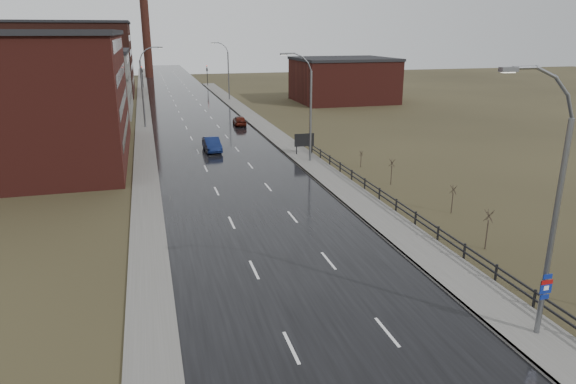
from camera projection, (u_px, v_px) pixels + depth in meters
road at (202, 127)px, 74.63m from camera, size 14.00×300.00×0.06m
sidewalk_right at (311, 164)px, 53.79m from camera, size 3.20×180.00×0.18m
curb_right at (297, 165)px, 53.40m from camera, size 0.16×180.00×0.18m
sidewalk_left at (144, 130)px, 72.55m from camera, size 2.40×260.00×0.12m
warehouse_near at (13, 97)px, 53.51m from camera, size 22.44×28.56×13.50m
warehouse_mid at (80, 83)px, 85.08m from camera, size 16.32×20.40×10.50m
warehouse_far at (69, 59)px, 110.68m from camera, size 26.52×24.48×15.50m
building_right at (343, 80)px, 101.28m from camera, size 18.36×16.32×8.50m
smokestack at (145, 24)px, 151.32m from camera, size 2.70×2.70×30.70m
streetlight_main at (550, 212)px, 21.60m from camera, size 3.91×0.29×12.11m
streetlight_right_mid at (308, 107)px, 52.96m from camera, size 3.36×0.28×11.35m
streetlight_left at (144, 87)px, 72.79m from camera, size 3.36×0.28×11.35m
streetlight_right_far at (227, 71)px, 102.66m from camera, size 3.36×0.28×11.35m
guardrail at (400, 206)px, 38.67m from camera, size 0.10×53.05×1.10m
shrub_c at (487, 229)px, 32.43m from camera, size 0.62×0.66×2.65m
shrub_d at (453, 199)px, 39.01m from camera, size 0.53×0.56×2.22m
shrub_e at (392, 171)px, 46.32m from camera, size 0.57×0.60×2.39m
shrub_f at (361, 159)px, 52.54m from camera, size 0.41×0.43×1.68m
billboard at (304, 141)px, 57.27m from camera, size 2.27×0.17×2.49m
traffic_light_left at (142, 69)px, 126.46m from camera, size 0.58×2.73×5.30m
traffic_light_right at (207, 68)px, 130.51m from camera, size 0.58×2.73×5.30m
car_near at (212, 145)px, 59.39m from camera, size 1.85×4.89×1.59m
car_far at (240, 121)px, 75.77m from camera, size 1.90×4.32×1.45m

